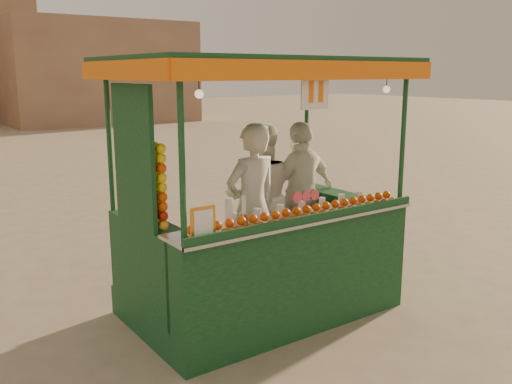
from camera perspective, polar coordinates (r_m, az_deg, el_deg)
ground at (r=5.95m, az=-1.16°, el=-12.47°), size 90.00×90.00×0.00m
building_right at (r=30.20m, az=-16.19°, el=11.74°), size 9.00×6.00×5.00m
juice_cart at (r=5.65m, az=0.42°, el=-4.63°), size 2.89×1.87×2.62m
vendor_left at (r=5.68m, az=-0.41°, el=-1.40°), size 0.63×0.43×1.69m
vendor_middle at (r=6.19m, az=0.45°, el=-0.51°), size 0.95×0.84×1.63m
vendor_right at (r=6.41m, az=4.73°, el=-0.05°), size 1.00×0.50×1.64m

